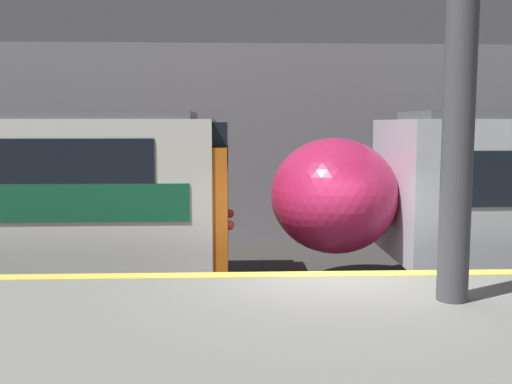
{
  "coord_description": "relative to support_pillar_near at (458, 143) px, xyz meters",
  "views": [
    {
      "loc": [
        -1.51,
        -8.53,
        3.22
      ],
      "look_at": [
        -1.11,
        1.12,
        2.11
      ],
      "focal_mm": 42.0,
      "sensor_mm": 36.0,
      "label": 1
    }
  ],
  "objects": [
    {
      "name": "support_pillar_near",
      "position": [
        0.0,
        0.0,
        0.0
      ],
      "size": [
        0.38,
        0.38,
        3.86
      ],
      "color": "#47474C",
      "rests_on": "platform"
    },
    {
      "name": "ground_plane",
      "position": [
        -1.2,
        1.47,
        -2.98
      ],
      "size": [
        120.0,
        120.0,
        0.0
      ],
      "primitive_type": "plane",
      "color": "#33302D"
    },
    {
      "name": "station_rear_barrier",
      "position": [
        -1.2,
        8.78,
        -0.34
      ],
      "size": [
        50.0,
        0.15,
        5.28
      ],
      "color": "gray",
      "rests_on": "ground"
    }
  ]
}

